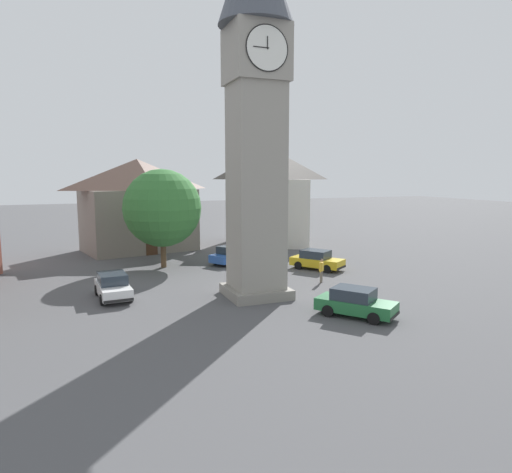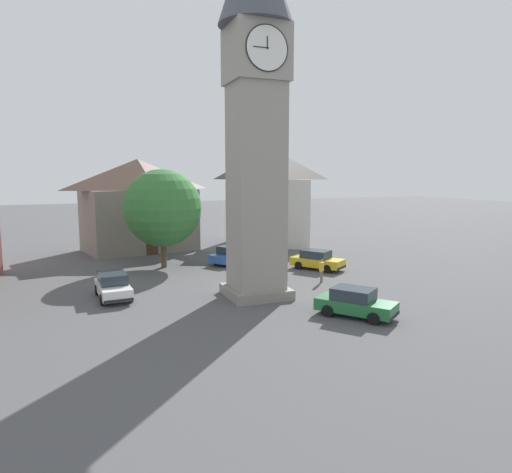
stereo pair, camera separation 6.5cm
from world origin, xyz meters
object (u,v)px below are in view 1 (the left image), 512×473
Objects in this scene: car_blue_kerb at (317,260)px; building_terrace_right at (138,204)px; tree at (162,208)px; car_red_corner at (232,254)px; car_white_side at (355,302)px; building_shop_left at (270,195)px; pedestrian at (321,268)px; car_silver_kerb at (113,286)px; clock_tower at (256,72)px.

building_terrace_right is at bearing -51.06° from car_blue_kerb.
car_red_corner is at bearing 174.89° from tree.
building_shop_left is (-5.92, -25.26, 4.45)m from car_white_side.
car_blue_kerb is at bearing 82.28° from building_shop_left.
car_white_side is 18.60m from tree.
tree reaches higher than pedestrian.
car_blue_kerb is 1.03× the size of car_silver_kerb.
car_red_corner is 6.96m from tree.
building_terrace_right is at bearing -102.51° from car_silver_kerb.
building_shop_left is at bearing -101.90° from pedestrian.
car_white_side is 26.33m from building_shop_left.
building_terrace_right is at bearing -77.90° from clock_tower.
clock_tower is 5.18× the size of car_red_corner.
pedestrian is 18.73m from building_shop_left.
car_silver_kerb is at bearing 43.77° from building_shop_left.
building_shop_left reaches higher than car_white_side.
car_white_side is at bearing 76.80° from building_shop_left.
car_blue_kerb is at bearing 128.94° from building_terrace_right.
building_terrace_right reaches higher than car_silver_kerb.
building_terrace_right reaches higher than car_white_side.
car_blue_kerb is 1.01× the size of car_white_side.
car_silver_kerb is at bearing -4.40° from pedestrian.
clock_tower is 16.48m from car_red_corner.
car_white_side is at bearing 70.52° from car_blue_kerb.
car_silver_kerb is 18.38m from building_terrace_right.
car_red_corner is 12.45m from building_shop_left.
car_silver_kerb is 10.27m from tree.
car_silver_kerb is 0.54× the size of tree.
clock_tower reaches higher than car_white_side.
tree is at bearing -5.11° from car_red_corner.
building_shop_left is at bearing -136.23° from car_silver_kerb.
building_shop_left reaches higher than car_silver_kerb.
car_silver_kerb is at bearing -18.30° from clock_tower.
car_blue_kerb is 0.39× the size of building_shop_left.
clock_tower is 2.04× the size of building_shop_left.
pedestrian is at bearing -106.26° from car_white_side.
car_blue_kerb and car_white_side have the same top height.
building_shop_left is (-12.97, -8.53, 0.42)m from tree.
car_blue_kerb is at bearing -169.20° from car_silver_kerb.
building_terrace_right is at bearing -62.05° from pedestrian.
car_blue_kerb and car_red_corner have the same top height.
car_white_side is at bearing 120.42° from clock_tower.
car_silver_kerb is 14.37m from car_white_side.
building_terrace_right is at bearing -73.48° from car_white_side.
car_red_corner is 2.60× the size of pedestrian.
clock_tower reaches higher than building_shop_left.
clock_tower is 15.27m from car_silver_kerb.
clock_tower reaches higher than car_blue_kerb.
car_red_corner is at bearing -100.66° from clock_tower.
building_shop_left is (-17.54, -16.80, 4.45)m from car_silver_kerb.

